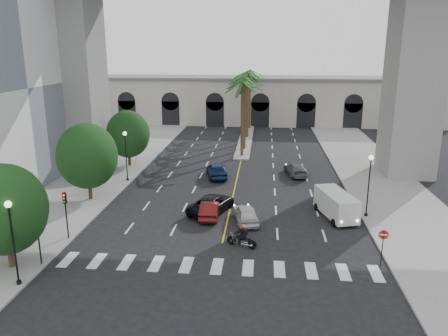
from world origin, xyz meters
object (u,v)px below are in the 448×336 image
traffic_signal_near (38,230)px  lamp_post_left_near (12,236)px  car_b (210,209)px  car_c (212,204)px  motorcycle_rider (243,237)px  cargo_van (336,204)px  traffic_signal_far (66,208)px  pedestrian_b (40,215)px  do_not_enter_sign (383,240)px  car_e (217,170)px  car_a (246,214)px  car_d (296,169)px  pedestrian_a (1,219)px  lamp_post_left_far (126,152)px  lamp_post_right (369,180)px

traffic_signal_near → lamp_post_left_near: bearing=-92.3°
car_b → car_c: 1.19m
motorcycle_rider → cargo_van: (7.39, 6.23, 0.46)m
traffic_signal_far → pedestrian_b: size_ratio=2.21×
traffic_signal_near → do_not_enter_sign: 21.90m
car_e → do_not_enter_sign: (12.70, -19.02, 1.00)m
car_a → car_d: (4.90, 13.97, -0.03)m
traffic_signal_near → car_a: traffic_signal_near is taller
car_b → pedestrian_a: pedestrian_a is taller
traffic_signal_near → do_not_enter_sign: size_ratio=1.45×
lamp_post_left_far → pedestrian_b: size_ratio=3.25×
lamp_post_left_far → traffic_signal_near: size_ratio=1.47×
car_e → pedestrian_a: size_ratio=2.61×
car_c → pedestrian_b: size_ratio=3.23×
traffic_signal_near → car_e: (9.10, 20.99, -1.68)m
pedestrian_a → car_c: bearing=25.4°
car_a → car_b: car_a is taller
lamp_post_left_near → cargo_van: size_ratio=0.99×
lamp_post_left_near → car_d: 30.87m
lamp_post_left_near → traffic_signal_far: lamp_post_left_near is taller
car_b → pedestrian_a: bearing=14.3°
motorcycle_rider → lamp_post_left_far: bearing=153.4°
car_b → pedestrian_a: 16.11m
motorcycle_rider → lamp_post_left_near: bearing=-131.4°
traffic_signal_far → do_not_enter_sign: bearing=-5.3°
motorcycle_rider → pedestrian_a: 18.49m
pedestrian_a → traffic_signal_near: bearing=-35.6°
pedestrian_a → motorcycle_rider: bearing=2.3°
car_e → pedestrian_a: bearing=34.2°
car_b → car_e: bearing=-88.6°
lamp_post_left_near → car_c: bearing=53.0°
cargo_van → motorcycle_rider: bearing=-155.5°
lamp_post_left_far → pedestrian_b: (-3.20, -12.24, -2.25)m
lamp_post_left_near → lamp_post_right: same height
lamp_post_left_far → do_not_enter_sign: (21.90, -16.53, -1.39)m
car_e → cargo_van: 15.46m
traffic_signal_near → car_b: size_ratio=0.86×
car_b → lamp_post_left_near: bearing=48.4°
traffic_signal_near → cargo_van: traffic_signal_near is taller
car_a → car_c: bearing=-46.0°
car_b → car_c: (-0.00, 1.19, 0.05)m
car_e → car_d: bearing=177.4°
lamp_post_left_far → cargo_van: size_ratio=0.99×
traffic_signal_near → cargo_van: 22.64m
pedestrian_b → motorcycle_rider: bearing=-4.6°
car_c → do_not_enter_sign: bearing=164.0°
lamp_post_left_near → pedestrian_b: lamp_post_left_near is taller
pedestrian_a → car_d: bearing=42.3°
car_c → car_b: bearing=109.8°
lamp_post_left_far → motorcycle_rider: (12.88, -14.52, -2.48)m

